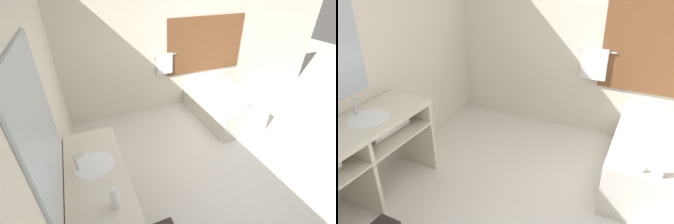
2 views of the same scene
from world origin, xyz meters
TOP-DOWN VIEW (x-y plane):
  - wall_back_with_blinds at (0.02, 2.23)m, footprint 7.40×0.13m
  - vanity_counter at (-1.91, -0.21)m, footprint 0.56×1.68m
  - sink_faucet at (-2.06, 0.01)m, footprint 0.09×0.04m
  - bathtub at (0.62, 1.42)m, footprint 0.93×1.55m

SIDE VIEW (x-z plane):
  - bathtub at x=0.62m, z-range -0.03..0.64m
  - vanity_counter at x=-1.91m, z-range 0.22..1.10m
  - sink_faucet at x=-2.06m, z-range 0.88..1.06m
  - wall_back_with_blinds at x=0.02m, z-range -0.01..2.69m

